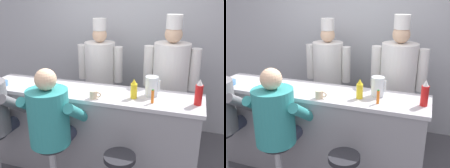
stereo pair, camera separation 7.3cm
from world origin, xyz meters
TOP-DOWN VIEW (x-y plane):
  - wall_back at (0.00, 1.70)m, footprint 10.00×0.06m
  - diner_counter at (0.00, 0.28)m, footprint 2.53×0.57m
  - ketchup_bottle_red at (1.18, 0.26)m, footprint 0.07×0.07m
  - mustard_bottle_yellow at (0.54, 0.23)m, footprint 0.07×0.07m
  - hot_sauce_bottle_orange at (0.75, 0.16)m, footprint 0.03×0.03m
  - water_pitcher_clear at (0.71, 0.36)m, footprint 0.16×0.14m
  - breakfast_plate at (-0.60, 0.23)m, footprint 0.23×0.23m
  - cereal_bowl at (-1.06, 0.12)m, footprint 0.17×0.17m
  - coffee_mug_tan at (0.15, 0.09)m, footprint 0.13×0.08m
  - diner_seated_teal at (-0.20, -0.20)m, footprint 0.62×0.61m
  - cook_in_whites_near at (-0.20, 1.21)m, footprint 0.68×0.44m
  - cook_in_whites_far at (0.83, 1.06)m, footprint 0.72×0.46m

SIDE VIEW (x-z plane):
  - diner_counter at x=0.00m, z-range 0.00..1.03m
  - diner_seated_teal at x=-0.20m, z-range 0.17..1.58m
  - cook_in_whites_near at x=-0.20m, z-range 0.09..1.83m
  - cook_in_whites_far at x=0.83m, z-range 0.09..1.93m
  - breakfast_plate at x=-0.60m, z-range 1.02..1.07m
  - cereal_bowl at x=-1.06m, z-range 1.03..1.08m
  - coffee_mug_tan at x=0.15m, z-range 1.03..1.12m
  - hot_sauce_bottle_orange at x=0.75m, z-range 1.03..1.17m
  - mustard_bottle_yellow at x=0.54m, z-range 1.02..1.24m
  - water_pitcher_clear at x=0.71m, z-range 1.03..1.24m
  - ketchup_bottle_red at x=1.18m, z-range 1.02..1.29m
  - wall_back at x=0.00m, z-range 0.00..2.70m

